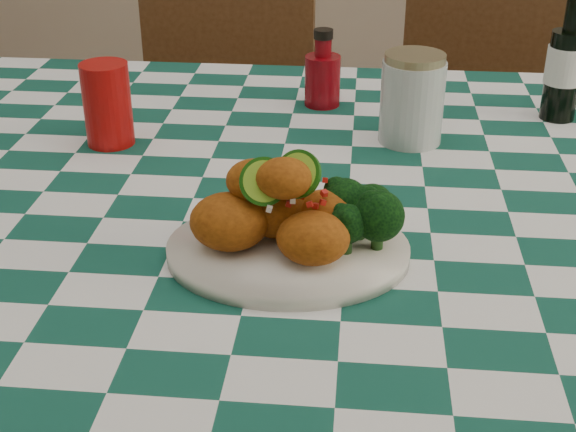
# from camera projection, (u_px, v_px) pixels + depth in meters

# --- Properties ---
(dining_table) EXTENTS (1.66, 1.06, 0.79)m
(dining_table) POSITION_uv_depth(u_px,v_px,m) (277.00, 400.00, 1.29)
(dining_table) COLOR #124A3B
(dining_table) RESTS_ON ground
(plate) EXTENTS (0.29, 0.24, 0.02)m
(plate) POSITION_uv_depth(u_px,v_px,m) (288.00, 251.00, 0.92)
(plate) COLOR silver
(plate) RESTS_ON dining_table
(fried_chicken_pile) EXTENTS (0.17, 0.12, 0.11)m
(fried_chicken_pile) POSITION_uv_depth(u_px,v_px,m) (285.00, 202.00, 0.89)
(fried_chicken_pile) COLOR #A24E0F
(fried_chicken_pile) RESTS_ON plate
(broccoli_side) EXTENTS (0.09, 0.09, 0.07)m
(broccoli_side) POSITION_uv_depth(u_px,v_px,m) (362.00, 217.00, 0.90)
(broccoli_side) COLOR black
(broccoli_side) RESTS_ON plate
(red_tumbler) EXTENTS (0.08, 0.08, 0.13)m
(red_tumbler) POSITION_uv_depth(u_px,v_px,m) (107.00, 104.00, 1.20)
(red_tumbler) COLOR #A00A08
(red_tumbler) RESTS_ON dining_table
(ketchup_bottle) EXTENTS (0.08, 0.08, 0.13)m
(ketchup_bottle) POSITION_uv_depth(u_px,v_px,m) (323.00, 68.00, 1.34)
(ketchup_bottle) COLOR #6F050C
(ketchup_bottle) RESTS_ON dining_table
(mason_jar) EXTENTS (0.12, 0.12, 0.14)m
(mason_jar) POSITION_uv_depth(u_px,v_px,m) (412.00, 98.00, 1.20)
(mason_jar) COLOR #B2BCBA
(mason_jar) RESTS_ON dining_table
(beer_bottle) EXTENTS (0.08, 0.08, 0.21)m
(beer_bottle) POSITION_uv_depth(u_px,v_px,m) (567.00, 55.00, 1.27)
(beer_bottle) COLOR black
(beer_bottle) RESTS_ON dining_table
(wooden_chair_left) EXTENTS (0.44, 0.46, 0.93)m
(wooden_chair_left) POSITION_uv_depth(u_px,v_px,m) (215.00, 169.00, 1.91)
(wooden_chair_left) COLOR #472814
(wooden_chair_left) RESTS_ON ground
(wooden_chair_right) EXTENTS (0.53, 0.54, 0.92)m
(wooden_chair_right) POSITION_uv_depth(u_px,v_px,m) (464.00, 182.00, 1.86)
(wooden_chair_right) COLOR #472814
(wooden_chair_right) RESTS_ON ground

